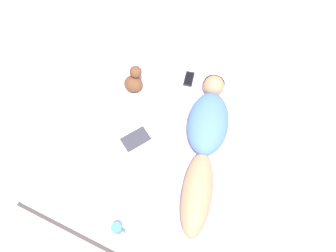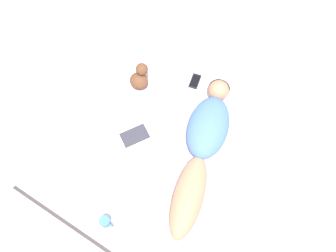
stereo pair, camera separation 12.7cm
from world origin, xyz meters
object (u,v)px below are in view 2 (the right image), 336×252
object	(u,v)px
open_magazine	(130,126)
cell_phone	(195,81)
person	(204,143)
coffee_mug	(105,222)

from	to	relation	value
open_magazine	cell_phone	xyz separation A→B (m)	(0.24, 0.66, 0.00)
person	cell_phone	distance (m)	0.63
person	cell_phone	bearing A→B (deg)	110.80
person	coffee_mug	bearing A→B (deg)	-123.58
open_magazine	coffee_mug	world-z (taller)	coffee_mug
open_magazine	coffee_mug	size ratio (longest dim) A/B	4.99
cell_phone	person	bearing A→B (deg)	-67.09
person	open_magazine	world-z (taller)	person
coffee_mug	cell_phone	world-z (taller)	coffee_mug
person	open_magazine	xyz separation A→B (m)	(-0.60, -0.15, -0.08)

